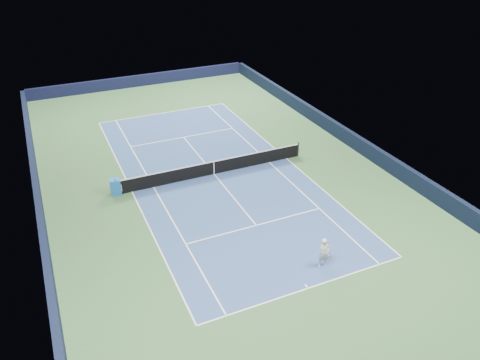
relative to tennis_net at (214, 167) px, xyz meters
name	(u,v)px	position (x,y,z in m)	size (l,w,h in m)	color
ground	(214,174)	(0.00, 0.00, -0.50)	(40.00, 40.00, 0.00)	#335B32
wall_far	(141,80)	(0.00, 19.82, 0.05)	(22.00, 0.35, 1.10)	black
wall_right	(350,138)	(10.82, 0.00, 0.05)	(0.35, 40.00, 1.10)	black
wall_left	(39,204)	(-10.82, 0.00, 0.05)	(0.35, 40.00, 1.10)	#101832
court_surface	(214,174)	(0.00, 0.00, -0.50)	(10.97, 23.77, 0.01)	#2D4A7F
baseline_far	(164,113)	(0.00, 11.88, -0.50)	(10.97, 0.08, 0.00)	white
baseline_near	(308,288)	(0.00, -11.88, -0.50)	(10.97, 0.08, 0.00)	white
sideline_doubles_right	(286,158)	(5.49, 0.00, -0.50)	(0.08, 23.77, 0.00)	white
sideline_doubles_left	(132,192)	(-5.49, 0.00, -0.50)	(0.08, 23.77, 0.00)	white
sideline_singles_right	(269,162)	(4.12, 0.00, -0.50)	(0.08, 23.77, 0.00)	white
sideline_singles_left	(154,187)	(-4.12, 0.00, -0.50)	(0.08, 23.77, 0.00)	white
service_line_far	(184,137)	(0.00, 6.40, -0.50)	(8.23, 0.08, 0.00)	white
service_line_near	(256,225)	(0.00, -6.40, -0.50)	(8.23, 0.08, 0.00)	white
center_service_line	(214,174)	(0.00, 0.00, -0.50)	(0.08, 12.80, 0.00)	white
center_mark_far	(164,113)	(0.00, 11.73, -0.50)	(0.08, 0.30, 0.00)	white
center_mark_near	(307,286)	(0.00, -11.73, -0.50)	(0.08, 0.30, 0.00)	white
tennis_net	(214,167)	(0.00, 0.00, 0.00)	(12.90, 0.10, 1.07)	black
sponsor_cube	(116,187)	(-6.40, 0.14, 0.01)	(0.72, 0.67, 1.03)	blue
tennis_player	(324,253)	(1.48, -10.80, 0.29)	(0.78, 1.27, 2.08)	silver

